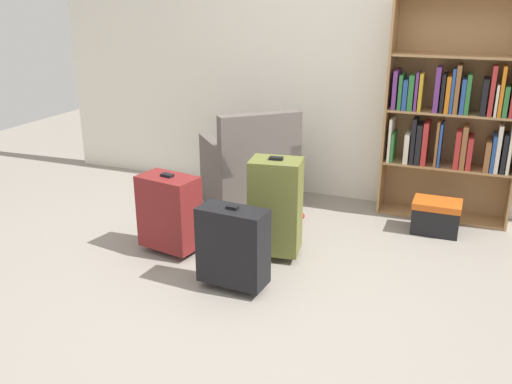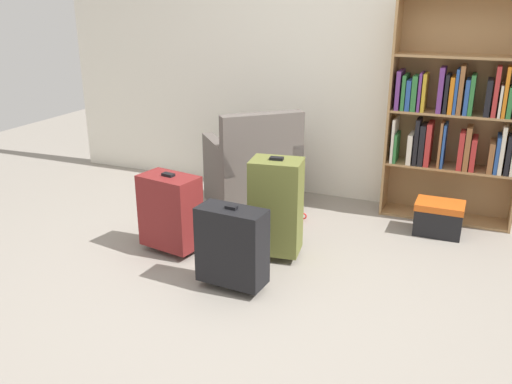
{
  "view_description": "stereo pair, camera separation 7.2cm",
  "coord_description": "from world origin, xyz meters",
  "px_view_note": "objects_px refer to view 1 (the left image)",
  "views": [
    {
      "loc": [
        1.16,
        -2.89,
        1.79
      ],
      "look_at": [
        -0.12,
        0.33,
        0.55
      ],
      "focal_mm": 38.39,
      "sensor_mm": 36.0,
      "label": 1
    },
    {
      "loc": [
        1.23,
        -2.86,
        1.79
      ],
      "look_at": [
        -0.12,
        0.33,
        0.55
      ],
      "focal_mm": 38.39,
      "sensor_mm": 36.0,
      "label": 2
    }
  ],
  "objects_px": {
    "armchair": "(250,173)",
    "suitcase_dark_red": "(169,212)",
    "suitcase_olive": "(276,206)",
    "bookshelf": "(452,115)",
    "storage_box": "(436,216)",
    "suitcase_black": "(233,246)",
    "mug": "(296,215)"
  },
  "relations": [
    {
      "from": "mug",
      "to": "suitcase_black",
      "type": "distance_m",
      "value": 1.26
    },
    {
      "from": "storage_box",
      "to": "suitcase_olive",
      "type": "distance_m",
      "value": 1.39
    },
    {
      "from": "armchair",
      "to": "suitcase_olive",
      "type": "relative_size",
      "value": 1.31
    },
    {
      "from": "mug",
      "to": "storage_box",
      "type": "height_order",
      "value": "storage_box"
    },
    {
      "from": "armchair",
      "to": "bookshelf",
      "type": "bearing_deg",
      "value": 14.59
    },
    {
      "from": "suitcase_black",
      "to": "suitcase_dark_red",
      "type": "height_order",
      "value": "suitcase_dark_red"
    },
    {
      "from": "suitcase_black",
      "to": "storage_box",
      "type": "bearing_deg",
      "value": 51.33
    },
    {
      "from": "suitcase_black",
      "to": "suitcase_dark_red",
      "type": "distance_m",
      "value": 0.72
    },
    {
      "from": "armchair",
      "to": "storage_box",
      "type": "height_order",
      "value": "armchair"
    },
    {
      "from": "bookshelf",
      "to": "armchair",
      "type": "xyz_separation_m",
      "value": [
        -1.61,
        -0.42,
        -0.57
      ]
    },
    {
      "from": "storage_box",
      "to": "bookshelf",
      "type": "bearing_deg",
      "value": 87.6
    },
    {
      "from": "storage_box",
      "to": "suitcase_dark_red",
      "type": "height_order",
      "value": "suitcase_dark_red"
    },
    {
      "from": "storage_box",
      "to": "suitcase_dark_red",
      "type": "bearing_deg",
      "value": -148.37
    },
    {
      "from": "bookshelf",
      "to": "suitcase_olive",
      "type": "bearing_deg",
      "value": -130.05
    },
    {
      "from": "bookshelf",
      "to": "suitcase_olive",
      "type": "relative_size",
      "value": 2.38
    },
    {
      "from": "storage_box",
      "to": "suitcase_dark_red",
      "type": "xyz_separation_m",
      "value": [
        -1.79,
        -1.1,
        0.18
      ]
    },
    {
      "from": "armchair",
      "to": "suitcase_olive",
      "type": "bearing_deg",
      "value": -57.22
    },
    {
      "from": "bookshelf",
      "to": "suitcase_dark_red",
      "type": "relative_size",
      "value": 2.95
    },
    {
      "from": "suitcase_dark_red",
      "to": "suitcase_olive",
      "type": "relative_size",
      "value": 0.81
    },
    {
      "from": "storage_box",
      "to": "suitcase_olive",
      "type": "relative_size",
      "value": 0.49
    },
    {
      "from": "bookshelf",
      "to": "mug",
      "type": "relative_size",
      "value": 14.93
    },
    {
      "from": "bookshelf",
      "to": "storage_box",
      "type": "distance_m",
      "value": 0.83
    },
    {
      "from": "bookshelf",
      "to": "suitcase_dark_red",
      "type": "distance_m",
      "value": 2.4
    },
    {
      "from": "suitcase_dark_red",
      "to": "mug",
      "type": "bearing_deg",
      "value": 53.2
    },
    {
      "from": "bookshelf",
      "to": "storage_box",
      "type": "bearing_deg",
      "value": -92.4
    },
    {
      "from": "armchair",
      "to": "suitcase_black",
      "type": "distance_m",
      "value": 1.46
    },
    {
      "from": "armchair",
      "to": "suitcase_black",
      "type": "relative_size",
      "value": 1.73
    },
    {
      "from": "armchair",
      "to": "suitcase_olive",
      "type": "xyz_separation_m",
      "value": [
        0.55,
        -0.85,
        0.07
      ]
    },
    {
      "from": "suitcase_olive",
      "to": "mug",
      "type": "bearing_deg",
      "value": 95.09
    },
    {
      "from": "bookshelf",
      "to": "suitcase_black",
      "type": "bearing_deg",
      "value": -122.65
    },
    {
      "from": "suitcase_black",
      "to": "suitcase_dark_red",
      "type": "relative_size",
      "value": 0.94
    },
    {
      "from": "armchair",
      "to": "suitcase_dark_red",
      "type": "relative_size",
      "value": 1.63
    }
  ]
}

